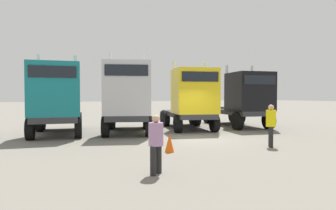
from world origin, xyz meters
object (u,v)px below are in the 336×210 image
visitor_in_hivis (271,122)px  visitor_with_camera (156,140)px  semi_truck_teal (56,99)px  semi_truck_black (244,99)px  semi_truck_yellow (192,99)px  semi_truck_silver (128,98)px  traffic_cone_near (169,143)px

visitor_in_hivis → visitor_with_camera: size_ratio=1.09×
semi_truck_teal → semi_truck_black: (11.63, -0.45, -0.08)m
semi_truck_yellow → semi_truck_teal: bearing=-81.3°
semi_truck_silver → visitor_with_camera: size_ratio=3.89×
visitor_in_hivis → semi_truck_teal: bearing=175.1°
traffic_cone_near → semi_truck_black: bearing=36.6°
semi_truck_teal → visitor_with_camera: 9.31m
visitor_in_hivis → visitor_with_camera: visitor_in_hivis is taller
visitor_in_hivis → visitor_with_camera: bearing=-124.6°
visitor_in_hivis → semi_truck_black: bearing=96.6°
semi_truck_silver → semi_truck_black: semi_truck_silver is taller
semi_truck_teal → semi_truck_silver: size_ratio=0.96×
semi_truck_black → visitor_in_hivis: semi_truck_black is taller
semi_truck_silver → traffic_cone_near: semi_truck_silver is taller
visitor_with_camera → traffic_cone_near: 3.14m
semi_truck_yellow → semi_truck_black: size_ratio=0.98×
semi_truck_silver → traffic_cone_near: size_ratio=9.02×
semi_truck_black → visitor_with_camera: size_ratio=4.01×
traffic_cone_near → semi_truck_silver: bearing=91.1°
semi_truck_silver → visitor_in_hivis: size_ratio=3.56×
semi_truck_black → semi_truck_yellow: bearing=-81.5°
semi_truck_teal → semi_truck_yellow: size_ratio=0.95×
semi_truck_black → semi_truck_teal: bearing=-83.6°
semi_truck_yellow → traffic_cone_near: bearing=-22.2°
semi_truck_yellow → visitor_with_camera: bearing=-21.0°
semi_truck_silver → semi_truck_yellow: bearing=111.1°
semi_truck_black → semi_truck_silver: bearing=-79.2°
semi_truck_silver → visitor_in_hivis: bearing=52.2°
visitor_with_camera → traffic_cone_near: (1.54, 2.67, -0.58)m
semi_truck_black → traffic_cone_near: 9.96m
semi_truck_yellow → visitor_with_camera: semi_truck_yellow is taller
semi_truck_silver → traffic_cone_near: (0.11, -5.55, -1.66)m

